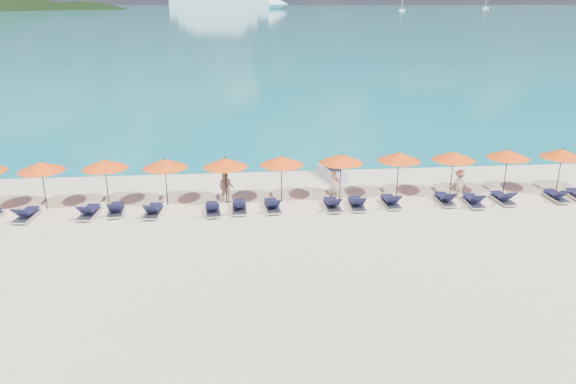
{
  "coord_description": "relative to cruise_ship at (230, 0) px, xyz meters",
  "views": [
    {
      "loc": [
        -2.11,
        -19.87,
        9.09
      ],
      "look_at": [
        0.0,
        3.0,
        1.2
      ],
      "focal_mm": 35.0,
      "sensor_mm": 36.0,
      "label": 1
    }
  ],
  "objects": [
    {
      "name": "ground",
      "position": [
        5.65,
        -581.49,
        -8.6
      ],
      "size": [
        1400.0,
        1400.0,
        0.0
      ],
      "primitive_type": "plane",
      "color": "beige"
    },
    {
      "name": "sea",
      "position": [
        5.65,
        78.51,
        -8.59
      ],
      "size": [
        1600.0,
        1300.0,
        0.01
      ],
      "primitive_type": "cube",
      "color": "#1FA9B2",
      "rests_on": "ground"
    },
    {
      "name": "headland_small",
      "position": [
        -144.35,
        -21.49,
        -43.6
      ],
      "size": [
        162.0,
        126.0,
        85.5
      ],
      "color": "black",
      "rests_on": "ground"
    },
    {
      "name": "cruise_ship",
      "position": [
        0.0,
        0.0,
        0.0
      ],
      "size": [
        119.09,
        21.88,
        33.03
      ],
      "rotation": [
        0.0,
        0.0,
        -0.03
      ],
      "color": "silver",
      "rests_on": "ground"
    },
    {
      "name": "sailboat_near",
      "position": [
        148.17,
        -103.83,
        -7.62
      ],
      "size": [
        5.18,
        1.73,
        9.49
      ],
      "color": "silver",
      "rests_on": "ground"
    },
    {
      "name": "sailboat_far",
      "position": [
        262.58,
        -13.31,
        -7.37
      ],
      "size": [
        6.51,
        2.17,
        11.94
      ],
      "color": "silver",
      "rests_on": "ground"
    },
    {
      "name": "jetski",
      "position": [
        8.53,
        -572.98,
        -8.26
      ],
      "size": [
        1.37,
        2.46,
        0.83
      ],
      "rotation": [
        0.0,
        0.0,
        0.23
      ],
      "color": "#B2AFC9",
      "rests_on": "ground"
    },
    {
      "name": "beachgoer_a",
      "position": [
        8.0,
        -576.69,
        -7.84
      ],
      "size": [
        0.6,
        0.44,
        1.5
      ],
      "primitive_type": "imported",
      "rotation": [
        0.0,
        0.0,
        0.16
      ],
      "color": "tan",
      "rests_on": "ground"
    },
    {
      "name": "beachgoer_b",
      "position": [
        2.93,
        -576.29,
        -7.83
      ],
      "size": [
        0.83,
        0.61,
        1.53
      ],
      "primitive_type": "imported",
      "rotation": [
        0.0,
        0.0,
        -0.27
      ],
      "color": "tan",
      "rests_on": "ground"
    },
    {
      "name": "beachgoer_c",
      "position": [
        14.07,
        -576.69,
        -7.88
      ],
      "size": [
        0.99,
        0.59,
        1.44
      ],
      "primitive_type": "imported",
      "rotation": [
        0.0,
        0.0,
        2.96
      ],
      "color": "tan",
      "rests_on": "ground"
    },
    {
      "name": "umbrella_1",
      "position": [
        -5.27,
        -576.35,
        -6.58
      ],
      "size": [
        2.1,
        2.1,
        2.28
      ],
      "color": "black",
      "rests_on": "ground"
    },
    {
      "name": "umbrella_2",
      "position": [
        -2.52,
        -576.21,
        -6.58
      ],
      "size": [
        2.1,
        2.1,
        2.28
      ],
      "color": "black",
      "rests_on": "ground"
    },
    {
      "name": "umbrella_3",
      "position": [
        0.19,
        -576.34,
        -6.58
      ],
      "size": [
        2.1,
        2.1,
        2.28
      ],
      "color": "black",
      "rests_on": "ground"
    },
    {
      "name": "umbrella_4",
      "position": [
        2.94,
        -576.45,
        -6.58
      ],
      "size": [
        2.1,
        2.1,
        2.28
      ],
      "color": "black",
      "rests_on": "ground"
    },
    {
      "name": "umbrella_5",
      "position": [
        5.54,
        -576.37,
        -6.58
      ],
      "size": [
        2.1,
        2.1,
        2.28
      ],
      "color": "black",
      "rests_on": "ground"
    },
    {
      "name": "umbrella_6",
      "position": [
        8.36,
        -576.26,
        -6.58
      ],
      "size": [
        2.1,
        2.1,
        2.28
      ],
      "color": "black",
      "rests_on": "ground"
    },
    {
      "name": "umbrella_7",
      "position": [
        11.17,
        -576.19,
        -6.58
      ],
      "size": [
        2.1,
        2.1,
        2.28
      ],
      "color": "black",
      "rests_on": "ground"
    },
    {
      "name": "umbrella_8",
      "position": [
        13.81,
        -576.3,
        -6.58
      ],
      "size": [
        2.1,
        2.1,
        2.28
      ],
      "color": "black",
      "rests_on": "ground"
    },
    {
      "name": "umbrella_9",
      "position": [
        16.58,
        -576.17,
        -6.58
      ],
      "size": [
        2.1,
        2.1,
        2.28
      ],
      "color": "black",
      "rests_on": "ground"
    },
    {
      "name": "umbrella_10",
      "position": [
        19.26,
        -576.3,
        -6.58
      ],
      "size": [
        2.1,
        2.1,
        2.28
      ],
      "color": "black",
      "rests_on": "ground"
    },
    {
      "name": "lounger_2",
      "position": [
        -5.74,
        -577.64,
        -8.36
      ],
      "size": [
        0.78,
        1.75,
        0.66
      ],
      "rotation": [
        0.0,
        0.0,
        -0.1
      ],
      "color": "silver",
      "rests_on": "ground"
    },
    {
      "name": "lounger_3",
      "position": [
        -3.1,
        -577.56,
        -8.36
      ],
      "size": [
        0.77,
        1.75,
        0.66
      ],
      "rotation": [
        0.0,
        0.0,
        -0.09
      ],
      "color": "silver",
      "rests_on": "ground"
    },
    {
      "name": "lounger_4",
      "position": [
        -1.97,
        -577.34,
        -8.36
      ],
      "size": [
        0.76,
        1.75,
        0.66
      ],
      "rotation": [
        0.0,
        0.0,
        0.09
      ],
      "color": "silver",
      "rests_on": "ground"
    },
    {
      "name": "lounger_5",
      "position": [
        -0.29,
        -577.66,
        -8.36
      ],
      "size": [
        0.76,
        1.74,
        0.66
      ],
      "rotation": [
        0.0,
        0.0,
        -0.08
      ],
      "color": "silver",
      "rests_on": "ground"
    },
    {
      "name": "lounger_6",
      "position": [
        2.33,
        -577.69,
        -8.36
      ],
      "size": [
        0.76,
        1.75,
        0.66
      ],
      "rotation": [
        0.0,
        0.0,
        0.08
      ],
      "color": "silver",
      "rests_on": "ground"
    },
    {
      "name": "lounger_7",
      "position": [
        3.52,
        -577.51,
        -8.36
      ],
      "size": [
        0.62,
        1.7,
        0.66
      ],
      "rotation": [
        0.0,
        0.0,
        -0.0
      ],
      "color": "silver",
      "rests_on": "ground"
    },
    {
      "name": "lounger_8",
      "position": [
        5.02,
        -577.5,
        -8.36
      ],
      "size": [
        0.75,
        1.74,
        0.66
      ],
      "rotation": [
        0.0,
        0.0,
        0.08
      ],
      "color": "silver",
      "rests_on": "ground"
    },
    {
      "name": "lounger_9",
      "position": [
        7.77,
        -577.6,
        -8.36
      ],
      "size": [
        0.68,
        1.72,
        0.66
      ],
      "rotation": [
        0.0,
        0.0,
        0.04
      ],
      "color": "silver",
      "rests_on": "ground"
    },
    {
      "name": "lounger_10",
      "position": [
        8.91,
        -577.59,
        -8.36
      ],
      "size": [
        0.66,
        1.71,
        0.66
      ],
      "rotation": [
        0.0,
        0.0,
        -0.02
      ],
      "color": "silver",
      "rests_on": "ground"
    },
    {
      "name": "lounger_11",
      "position": [
        10.53,
        -577.45,
        -8.36
      ],
      "size": [
        0.67,
        1.72,
        0.66
      ],
      "rotation": [
        0.0,
        0.0,
        0.03
      ],
      "color": "silver",
      "rests_on": "ground"
    },
    {
      "name": "lounger_12",
      "position": [
        13.17,
        -577.36,
        -8.36
      ],
      "size": [
        0.62,
        1.7,
        0.66
      ],
      "rotation": [
        0.0,
        0.0,
        0.0
      ],
      "color": "silver",
      "rests_on": "ground"
    },
    {
      "name": "lounger_13",
      "position": [
        14.4,
        -577.71,
        -8.36
      ],
      "size": [
        0.71,
        1.73,
        0.66
      ],
      "rotation": [
        0.0,
        0.0,
        -0.05
      ],
      "color": "silver",
      "rests_on": "ground"
    },
    {
      "name": "lounger_14",
      "position": [
        15.94,
        -577.47,
        -8.36
      ],
      "size": [
        0.71,
        1.73,
        0.66
      ],
      "rotation": [
        0.0,
        0.0,
        0.05
      ],
      "color": "silver",
      "rests_on": "ground"
    },
    {
      "name": "lounger_15",
      "position": [
        18.62,
        -577.38,
        -8.36
      ],
      "size": [
        0.64,
        1.71,
        0.66
      ],
      "rotation": [
        0.0,
        0.0,
        -0.01
      ],
      "color": "silver",
      "rests_on": "ground"
    }
  ]
}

